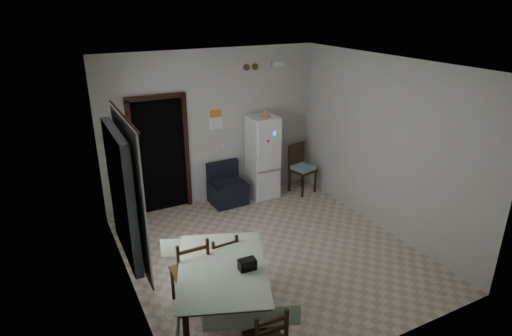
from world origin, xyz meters
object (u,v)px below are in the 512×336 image
at_px(fridge, 263,157).
at_px(dining_table, 223,296).
at_px(navy_seat, 228,184).
at_px(dining_chair_far_left, 190,270).
at_px(corner_chair, 303,169).
at_px(dining_chair_far_right, 220,262).

distance_m(fridge, dining_table, 3.74).
xyz_separation_m(navy_seat, dining_chair_far_left, (-1.62, -2.50, 0.12)).
distance_m(navy_seat, corner_chair, 1.58).
xyz_separation_m(corner_chair, dining_chair_far_right, (-2.74, -2.20, -0.05)).
distance_m(fridge, corner_chair, 0.89).
distance_m(fridge, dining_chair_far_left, 3.47).
xyz_separation_m(fridge, dining_chair_far_right, (-1.94, -2.43, -0.37)).
height_order(fridge, corner_chair, fridge).
bearing_deg(navy_seat, fridge, -1.74).
relative_size(navy_seat, dining_chair_far_left, 0.77).
bearing_deg(dining_chair_far_right, corner_chair, -144.04).
xyz_separation_m(navy_seat, corner_chair, (1.56, -0.23, 0.11)).
xyz_separation_m(corner_chair, dining_table, (-2.96, -2.80, -0.10)).
bearing_deg(fridge, navy_seat, -179.54).
bearing_deg(dining_chair_far_right, dining_chair_far_left, 5.62).
bearing_deg(dining_chair_far_left, dining_table, 113.87).
distance_m(corner_chair, dining_chair_far_right, 3.52).
relative_size(fridge, corner_chair, 1.64).
bearing_deg(dining_table, corner_chair, 64.47).
height_order(navy_seat, corner_chair, corner_chair).
height_order(navy_seat, dining_chair_far_left, dining_chair_far_left).
xyz_separation_m(dining_chair_far_left, dining_chair_far_right, (0.44, 0.07, -0.06)).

